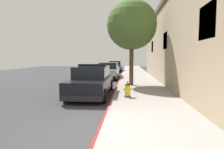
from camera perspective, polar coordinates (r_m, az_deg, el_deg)
The scene contains 9 objects.
ground_plane at distance 15.92m, azimuth -14.07°, elevation -2.79°, with size 30.99×60.00×0.20m, color #353538.
sidewalk_pavement at distance 15.07m, azimuth 8.07°, elevation -2.44°, with size 3.12×60.00×0.15m, color gray.
curb_painted_edge at distance 15.06m, azimuth 1.97°, elevation -2.40°, with size 0.08×60.00×0.15m, color maroon.
storefront_building at distance 14.20m, azimuth 28.42°, elevation 8.56°, with size 6.61×24.28×6.07m.
police_cruiser at distance 10.35m, azimuth -6.00°, elevation -2.07°, with size 1.94×4.84×1.68m.
parked_car_silver_ahead at distance 18.77m, azimuth -0.95°, elevation 1.10°, with size 1.94×4.84×1.56m.
parked_car_dark_far at distance 28.31m, azimuth 0.93°, elevation 2.41°, with size 1.94×4.84×1.56m.
fire_hydrant at distance 9.11m, azimuth 4.69°, elevation -4.54°, with size 0.44×0.40×0.76m.
street_tree at distance 13.26m, azimuth 5.91°, elevation 14.47°, with size 3.34×3.34×5.73m.
Camera 1 is at (0.70, -4.92, 2.01)m, focal length 30.63 mm.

